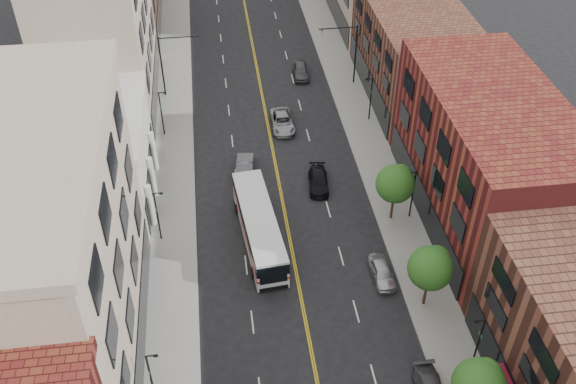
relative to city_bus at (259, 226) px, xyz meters
name	(u,v)px	position (x,y,z in m)	size (l,w,h in m)	color
sidewalk_left	(174,162)	(-7.39, 12.30, -1.72)	(4.00, 110.00, 0.15)	gray
sidewalk_right	(370,147)	(12.61, 12.30, -1.72)	(4.00, 110.00, 0.15)	gray
bldg_l_tanoffice	(45,265)	(-14.39, -9.70, 7.21)	(10.00, 22.00, 18.00)	tan
bldg_l_white	(90,160)	(-14.39, 8.30, 2.21)	(10.00, 14.00, 8.00)	silver
bldg_l_far_a	(98,26)	(-14.39, 25.30, 7.21)	(10.00, 20.00, 18.00)	tan
bldg_r_mid	(486,158)	(19.61, 1.30, 4.21)	(10.00, 22.00, 12.00)	maroon
bldg_r_far_a	(415,54)	(19.61, 22.30, 3.21)	(10.00, 20.00, 10.00)	#572E23
tree_r_1	(480,383)	(12.00, -18.63, 2.33)	(3.40, 3.40, 5.59)	black
tree_r_2	(431,267)	(12.00, -8.63, 2.33)	(3.40, 3.40, 5.59)	black
tree_r_3	(396,182)	(12.00, 1.37, 2.33)	(3.40, 3.40, 5.59)	black
lamp_l_1	(151,377)	(-8.34, -14.70, 1.18)	(0.81, 0.55, 5.05)	black
lamp_l_2	(158,214)	(-8.34, 1.30, 1.18)	(0.81, 0.55, 5.05)	black
lamp_l_3	(162,111)	(-8.34, 17.30, 1.18)	(0.81, 0.55, 5.05)	black
lamp_r_1	(478,341)	(13.56, -14.70, 1.18)	(0.81, 0.55, 5.05)	black
lamp_r_2	(412,192)	(13.56, 1.30, 1.18)	(0.81, 0.55, 5.05)	black
lamp_r_3	(370,97)	(13.56, 17.30, 1.18)	(0.81, 0.55, 5.05)	black
signal_mast_left	(168,59)	(-7.66, 25.30, 2.85)	(4.49, 0.18, 7.20)	black
signal_mast_right	(350,48)	(12.87, 25.30, 2.85)	(4.49, 0.18, 7.20)	black
city_bus	(259,226)	(0.00, 0.00, 0.00)	(3.72, 12.19, 3.09)	silver
car_parked_far	(382,272)	(9.36, -5.57, -1.12)	(1.58, 3.93, 1.34)	#B6BABF
car_lane_behind	(245,167)	(-0.47, 9.71, -1.04)	(1.61, 4.61, 1.52)	#515257
car_lane_a	(318,181)	(6.25, 6.72, -1.15)	(1.81, 4.45, 1.29)	black
car_lane_b	(282,121)	(4.11, 17.17, -1.08)	(2.38, 5.16, 1.43)	gray
car_lane_c	(301,71)	(7.64, 27.76, -1.04)	(1.77, 4.40, 1.50)	#444448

